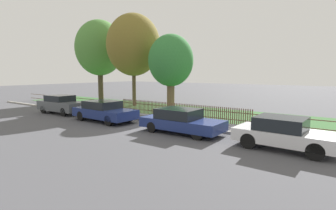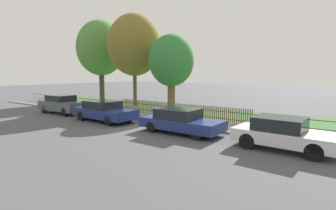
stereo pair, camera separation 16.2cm
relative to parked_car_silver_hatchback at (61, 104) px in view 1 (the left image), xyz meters
name	(u,v)px [view 1 (the left image)]	position (x,y,z in m)	size (l,w,h in m)	color
ground_plane	(154,123)	(8.38, 1.11, -0.73)	(120.00, 120.00, 0.00)	#4C4C51
kerb_stone	(155,122)	(8.38, 1.21, -0.67)	(40.82, 0.20, 0.12)	#9E998E
grass_strip	(198,112)	(8.38, 6.77, -0.73)	(40.82, 6.17, 0.01)	#33602D
park_fence	(177,110)	(8.38, 3.69, -0.22)	(40.82, 0.05, 1.03)	brown
parked_car_silver_hatchback	(61,104)	(0.00, 0.00, 0.00)	(4.22, 1.79, 1.43)	#51565B
parked_car_black_saloon	(104,111)	(5.23, -0.24, -0.04)	(4.61, 2.02, 1.34)	navy
parked_car_navy_estate	(181,121)	(11.16, -0.12, -0.08)	(4.43, 1.86, 1.28)	navy
parked_car_red_compact	(284,133)	(16.25, -0.15, -0.04)	(4.06, 1.98, 1.34)	silver
covered_motorcycle	(177,114)	(9.44, 2.06, -0.15)	(1.97, 0.70, 0.94)	black
tree_nearest_kerb	(100,48)	(-4.75, 7.88, 5.13)	(5.27, 5.27, 8.92)	#473828
tree_behind_motorcycle	(133,45)	(1.24, 6.92, 5.02)	(5.05, 5.05, 8.67)	brown
tree_mid_park	(171,61)	(6.01, 6.26, 3.39)	(3.72, 3.72, 6.31)	brown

